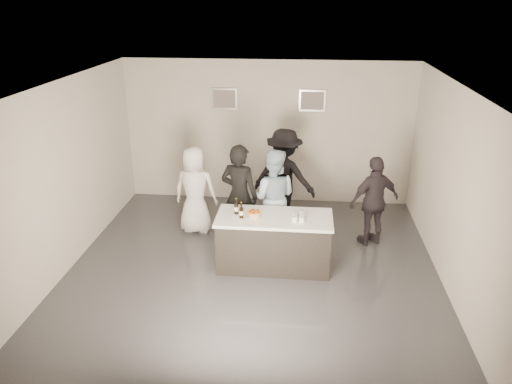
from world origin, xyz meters
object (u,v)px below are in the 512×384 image
cake (254,214)px  person_guest_left (195,190)px  person_guest_right (374,201)px  bar_counter (274,242)px  person_guest_back (284,177)px  person_main_black (239,196)px  beer_bottle_b (241,210)px  person_main_blue (273,197)px  beer_bottle_a (236,206)px

cake → person_guest_left: bearing=135.0°
person_guest_right → bar_counter: bearing=3.5°
person_guest_right → person_guest_back: 1.79m
cake → person_guest_left: size_ratio=0.13×
person_main_black → person_guest_left: size_ratio=1.14×
beer_bottle_b → person_main_black: (-0.14, 0.81, -0.09)m
person_main_black → person_main_blue: 0.59m
beer_bottle_b → person_guest_left: (-1.03, 1.29, -0.21)m
beer_bottle_a → person_guest_right: bearing=22.3°
person_guest_left → person_main_blue: bearing=171.7°
person_main_black → person_main_blue: (0.57, 0.14, -0.05)m
person_main_black → person_main_blue: size_ratio=1.06×
cake → beer_bottle_a: size_ratio=0.80×
person_guest_left → beer_bottle_a: bearing=133.9°
beer_bottle_a → person_main_black: 0.67m
person_main_black → beer_bottle_a: bearing=110.2°
bar_counter → person_guest_right: bearing=30.5°
person_guest_back → cake: bearing=93.0°
cake → person_guest_right: bearing=27.2°
bar_counter → cake: cake is taller
beer_bottle_a → beer_bottle_b: size_ratio=1.00×
bar_counter → person_guest_right: person_guest_right is taller
bar_counter → beer_bottle_a: (-0.62, 0.05, 0.58)m
beer_bottle_b → person_guest_left: 1.66m
bar_counter → person_main_blue: 0.96m
person_main_black → person_guest_back: 1.25m
beer_bottle_a → person_main_blue: size_ratio=0.15×
beer_bottle_a → beer_bottle_b: same height
bar_counter → person_guest_left: person_guest_left is taller
cake → person_main_blue: 0.92m
cake → person_main_black: bearing=114.3°
person_guest_back → bar_counter: bearing=103.1°
person_guest_left → person_guest_right: 3.25m
person_main_blue → person_guest_right: size_ratio=1.08×
bar_counter → person_guest_right: size_ratio=1.14×
beer_bottle_b → bar_counter: bearing=10.6°
bar_counter → person_main_blue: (-0.08, 0.85, 0.43)m
person_guest_left → beer_bottle_b: bearing=133.4°
person_main_black → person_guest_left: (-0.89, 0.48, -0.11)m
bar_counter → person_guest_back: person_guest_back is taller
bar_counter → person_main_black: person_main_black is taller
beer_bottle_a → person_main_blue: (0.53, 0.80, -0.15)m
cake → beer_bottle_a: beer_bottle_a is taller
bar_counter → beer_bottle_b: beer_bottle_b is taller
bar_counter → cake: bearing=-173.5°
person_main_blue → person_guest_left: (-1.46, 0.34, -0.06)m
cake → person_guest_left: person_guest_left is taller
person_guest_back → person_main_blue: bearing=95.3°
person_main_black → beer_bottle_b: bearing=116.7°
person_main_black → person_main_blue: bearing=-149.5°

